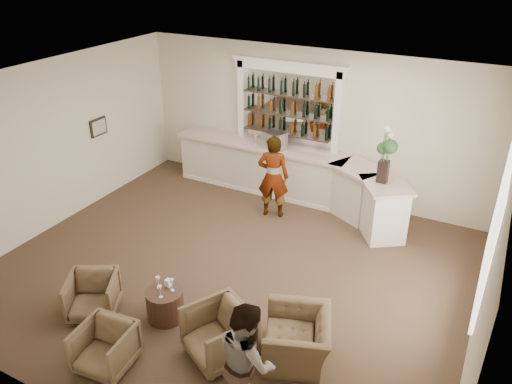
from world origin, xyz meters
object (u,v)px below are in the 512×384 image
(sommelier, at_px, (273,177))
(espresso_machine, at_px, (275,141))
(armchair_right, at_px, (219,334))
(armchair_center, at_px, (105,348))
(flower_vase, at_px, (386,151))
(guest, at_px, (247,361))
(cocktail_table, at_px, (165,304))
(armchair_far, at_px, (297,338))
(armchair_left, at_px, (93,296))
(bar_counter, at_px, (292,176))

(sommelier, xyz_separation_m, espresso_machine, (-0.38, 0.83, 0.44))
(sommelier, height_order, espresso_machine, sommelier)
(sommelier, bearing_deg, armchair_right, 90.79)
(armchair_center, relative_size, flower_vase, 0.65)
(guest, distance_m, armchair_center, 2.13)
(cocktail_table, xyz_separation_m, armchair_center, (-0.11, -1.18, 0.08))
(cocktail_table, bearing_deg, flower_vase, 61.17)
(sommelier, relative_size, armchair_far, 1.74)
(espresso_machine, bearing_deg, guest, -44.84)
(armchair_left, xyz_separation_m, espresso_machine, (0.71, 4.97, 1.00))
(bar_counter, xyz_separation_m, armchair_center, (-0.20, -5.74, -0.24))
(espresso_machine, bearing_deg, armchair_left, -75.71)
(cocktail_table, xyz_separation_m, espresso_machine, (-0.34, 4.53, 1.09))
(armchair_center, distance_m, flower_vase, 5.84)
(guest, distance_m, espresso_machine, 5.93)
(armchair_center, bearing_deg, sommelier, 82.35)
(cocktail_table, bearing_deg, armchair_far, 5.22)
(guest, xyz_separation_m, flower_vase, (0.25, 4.92, 0.94))
(bar_counter, distance_m, armchair_left, 5.13)
(guest, bearing_deg, armchair_far, -54.72)
(guest, xyz_separation_m, espresso_machine, (-2.28, 5.45, 0.51))
(armchair_center, xyz_separation_m, armchair_right, (1.27, 0.89, 0.06))
(armchair_right, height_order, espresso_machine, espresso_machine)
(cocktail_table, relative_size, sommelier, 0.32)
(sommelier, distance_m, armchair_right, 4.18)
(armchair_left, distance_m, armchair_far, 3.24)
(guest, distance_m, armchair_right, 1.10)
(armchair_far, bearing_deg, armchair_center, -79.14)
(flower_vase, bearing_deg, espresso_machine, 168.02)
(sommelier, height_order, guest, sommelier)
(cocktail_table, relative_size, armchair_right, 0.67)
(cocktail_table, bearing_deg, armchair_left, -157.41)
(armchair_right, bearing_deg, espresso_machine, 135.94)
(cocktail_table, distance_m, armchair_center, 1.19)
(cocktail_table, distance_m, armchair_left, 1.14)
(cocktail_table, distance_m, flower_vase, 4.80)
(cocktail_table, xyz_separation_m, sommelier, (0.04, 3.70, 0.64))
(armchair_center, bearing_deg, armchair_far, 25.70)
(armchair_left, height_order, armchair_center, armchair_left)
(armchair_far, height_order, espresso_machine, espresso_machine)
(armchair_left, bearing_deg, guest, -38.73)
(sommelier, distance_m, flower_vase, 2.35)
(guest, xyz_separation_m, armchair_left, (-3.00, 0.49, -0.49))
(sommelier, distance_m, armchair_left, 4.32)
(espresso_machine, bearing_deg, bar_counter, 25.99)
(bar_counter, distance_m, cocktail_table, 4.57)
(armchair_right, bearing_deg, armchair_left, -147.50)
(cocktail_table, distance_m, sommelier, 3.76)
(armchair_center, xyz_separation_m, espresso_machine, (-0.23, 5.71, 1.00))
(bar_counter, distance_m, armchair_right, 4.97)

